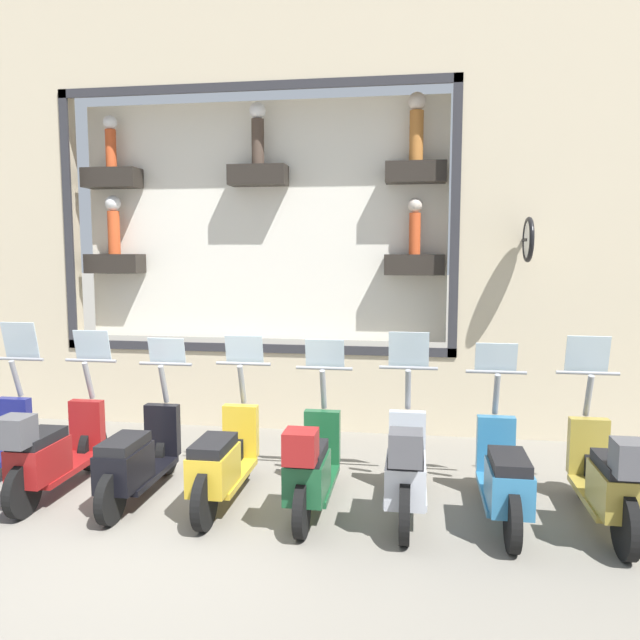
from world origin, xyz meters
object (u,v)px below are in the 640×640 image
(scooter_silver_2, at_px, (406,469))
(scooter_black_5, at_px, (137,459))
(scooter_olive_0, at_px, (609,479))
(scooter_yellow_4, at_px, (223,462))
(scooter_red_6, at_px, (51,452))
(scooter_green_3, at_px, (311,466))
(scooter_teal_1, at_px, (504,478))

(scooter_silver_2, height_order, scooter_black_5, scooter_silver_2)
(scooter_olive_0, relative_size, scooter_silver_2, 1.00)
(scooter_olive_0, xyz_separation_m, scooter_black_5, (0.05, 4.44, -0.06))
(scooter_yellow_4, xyz_separation_m, scooter_red_6, (-0.06, 1.78, 0.03))
(scooter_silver_2, xyz_separation_m, scooter_green_3, (-0.01, 0.89, -0.02))
(scooter_red_6, bearing_deg, scooter_green_3, -90.10)
(scooter_silver_2, height_order, scooter_red_6, scooter_silver_2)
(scooter_olive_0, distance_m, scooter_teal_1, 0.89)
(scooter_yellow_4, distance_m, scooter_black_5, 0.89)
(scooter_red_6, bearing_deg, scooter_black_5, -86.36)
(scooter_green_3, bearing_deg, scooter_teal_1, -87.94)
(scooter_olive_0, xyz_separation_m, scooter_silver_2, (0.00, 1.78, 0.00))
(scooter_silver_2, bearing_deg, scooter_green_3, 90.76)
(scooter_silver_2, bearing_deg, scooter_red_6, 90.12)
(scooter_teal_1, relative_size, scooter_red_6, 1.00)
(scooter_silver_2, height_order, scooter_yellow_4, scooter_silver_2)
(scooter_black_5, bearing_deg, scooter_yellow_4, -89.64)
(scooter_black_5, xyz_separation_m, scooter_red_6, (-0.06, 0.89, 0.05))
(scooter_black_5, bearing_deg, scooter_green_3, -91.97)
(scooter_yellow_4, bearing_deg, scooter_olive_0, -90.89)
(scooter_olive_0, bearing_deg, scooter_silver_2, 89.98)
(scooter_olive_0, relative_size, scooter_green_3, 1.01)
(scooter_green_3, xyz_separation_m, scooter_yellow_4, (0.07, 0.89, -0.03))
(scooter_teal_1, bearing_deg, scooter_olive_0, -93.39)
(scooter_teal_1, bearing_deg, scooter_green_3, 92.06)
(scooter_silver_2, xyz_separation_m, scooter_yellow_4, (0.05, 1.78, -0.05))
(scooter_silver_2, xyz_separation_m, scooter_red_6, (-0.01, 3.55, -0.01))
(scooter_red_6, bearing_deg, scooter_silver_2, -89.88)
(scooter_olive_0, bearing_deg, scooter_yellow_4, 89.11)
(scooter_teal_1, relative_size, scooter_yellow_4, 1.00)
(scooter_yellow_4, bearing_deg, scooter_green_3, -94.29)
(scooter_teal_1, height_order, scooter_black_5, scooter_teal_1)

